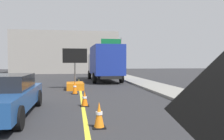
% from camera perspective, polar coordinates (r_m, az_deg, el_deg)
% --- Properties ---
extents(lane_center_stripe, '(0.14, 36.00, 0.01)m').
position_cam_1_polar(lane_center_stripe, '(6.02, -6.15, -15.53)').
color(lane_center_stripe, yellow).
rests_on(lane_center_stripe, ground).
extents(arrow_board_trailer, '(1.60, 1.84, 2.70)m').
position_cam_1_polar(arrow_board_trailer, '(15.40, -9.16, -2.97)').
color(arrow_board_trailer, orange).
rests_on(arrow_board_trailer, ground).
extents(box_truck, '(2.76, 7.99, 3.23)m').
position_cam_1_polar(box_truck, '(21.66, -1.90, 1.91)').
color(box_truck, black).
rests_on(box_truck, ground).
extents(pickup_car, '(2.10, 5.17, 1.38)m').
position_cam_1_polar(pickup_car, '(8.53, -25.70, -5.71)').
color(pickup_car, navy).
rests_on(pickup_car, ground).
extents(highway_guide_sign, '(2.79, 0.23, 5.00)m').
position_cam_1_polar(highway_guide_sign, '(30.05, 0.90, 5.10)').
color(highway_guide_sign, gray).
rests_on(highway_guide_sign, ground).
extents(far_building_block, '(16.31, 6.28, 6.54)m').
position_cam_1_polar(far_building_block, '(38.34, -11.33, 4.17)').
color(far_building_block, gray).
rests_on(far_building_block, ground).
extents(traffic_cone_mid_lane, '(0.36, 0.36, 0.72)m').
position_cam_1_polar(traffic_cone_mid_lane, '(6.44, -3.22, -11.12)').
color(traffic_cone_mid_lane, black).
rests_on(traffic_cone_mid_lane, ground).
extents(traffic_cone_far_lane, '(0.36, 0.36, 0.64)m').
position_cam_1_polar(traffic_cone_far_lane, '(9.54, -6.82, -7.07)').
color(traffic_cone_far_lane, black).
rests_on(traffic_cone_far_lane, ground).
extents(traffic_cone_curbside, '(0.36, 0.36, 0.77)m').
position_cam_1_polar(traffic_cone_curbside, '(13.16, -9.23, -4.28)').
color(traffic_cone_curbside, black).
rests_on(traffic_cone_curbside, ground).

